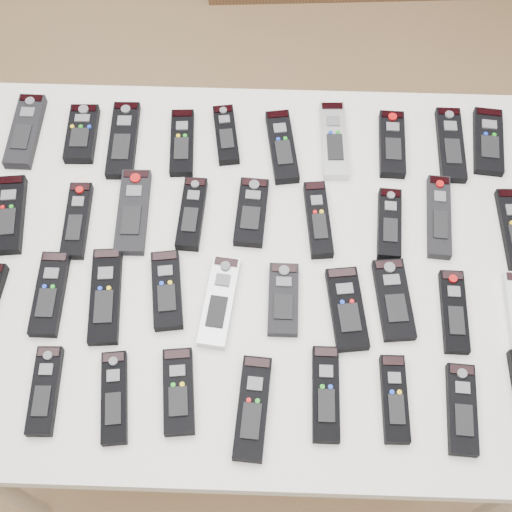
{
  "coord_description": "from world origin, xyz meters",
  "views": [
    {
      "loc": [
        0.11,
        -0.65,
        2.03
      ],
      "look_at": [
        0.09,
        -0.0,
        0.8
      ],
      "focal_mm": 50.0,
      "sensor_mm": 36.0,
      "label": 1
    }
  ],
  "objects_px": {
    "table": "(256,274)",
    "remote_16": "(389,224)",
    "remote_4": "(226,135)",
    "remote_13": "(192,214)",
    "remote_9": "(488,141)",
    "remote_33": "(253,408)",
    "remote_14": "(251,212)",
    "remote_36": "(462,409)",
    "remote_35": "(395,399)",
    "remote_24": "(283,299)",
    "remote_34": "(326,394)",
    "remote_23": "(219,301)",
    "remote_3": "(182,143)",
    "remote_0": "(25,131)",
    "remote_11": "(77,220)",
    "remote_10": "(9,215)",
    "remote_20": "(50,294)",
    "remote_22": "(167,290)",
    "remote_32": "(179,391)",
    "remote_5": "(282,147)",
    "remote_1": "(82,134)",
    "remote_21": "(105,296)",
    "remote_25": "(347,309)",
    "remote_2": "(123,140)",
    "remote_26": "(394,299)",
    "remote_7": "(392,144)",
    "remote_12": "(133,212)",
    "remote_31": "(114,397)",
    "remote_15": "(318,219)",
    "remote_27": "(454,312)",
    "remote_30": "(45,391)"
  },
  "relations": [
    {
      "from": "remote_3",
      "to": "remote_4",
      "type": "relative_size",
      "value": 1.14
    },
    {
      "from": "remote_16",
      "to": "remote_5",
      "type": "bearing_deg",
      "value": 143.56
    },
    {
      "from": "remote_14",
      "to": "remote_10",
      "type": "bearing_deg",
      "value": -173.77
    },
    {
      "from": "remote_20",
      "to": "remote_13",
      "type": "bearing_deg",
      "value": 35.8
    },
    {
      "from": "remote_4",
      "to": "remote_16",
      "type": "distance_m",
      "value": 0.4
    },
    {
      "from": "table",
      "to": "remote_32",
      "type": "relative_size",
      "value": 8.02
    },
    {
      "from": "remote_14",
      "to": "remote_0",
      "type": "bearing_deg",
      "value": 162.79
    },
    {
      "from": "remote_1",
      "to": "remote_25",
      "type": "xyz_separation_m",
      "value": [
        0.56,
        -0.4,
        -0.0
      ]
    },
    {
      "from": "remote_4",
      "to": "remote_32",
      "type": "xyz_separation_m",
      "value": [
        -0.06,
        -0.57,
        0.0
      ]
    },
    {
      "from": "remote_3",
      "to": "remote_11",
      "type": "relative_size",
      "value": 0.98
    },
    {
      "from": "remote_15",
      "to": "remote_26",
      "type": "distance_m",
      "value": 0.22
    },
    {
      "from": "remote_11",
      "to": "remote_2",
      "type": "bearing_deg",
      "value": 69.99
    },
    {
      "from": "remote_25",
      "to": "remote_26",
      "type": "xyz_separation_m",
      "value": [
        0.09,
        0.02,
        -0.0
      ]
    },
    {
      "from": "remote_7",
      "to": "remote_10",
      "type": "bearing_deg",
      "value": -163.51
    },
    {
      "from": "remote_16",
      "to": "remote_35",
      "type": "xyz_separation_m",
      "value": [
        -0.01,
        -0.36,
        -0.0
      ]
    },
    {
      "from": "remote_23",
      "to": "remote_25",
      "type": "relative_size",
      "value": 1.12
    },
    {
      "from": "remote_23",
      "to": "remote_3",
      "type": "bearing_deg",
      "value": 112.04
    },
    {
      "from": "remote_14",
      "to": "remote_33",
      "type": "relative_size",
      "value": 0.82
    },
    {
      "from": "remote_20",
      "to": "remote_22",
      "type": "xyz_separation_m",
      "value": [
        0.22,
        0.01,
        0.0
      ]
    },
    {
      "from": "remote_11",
      "to": "remote_10",
      "type": "bearing_deg",
      "value": 175.19
    },
    {
      "from": "remote_4",
      "to": "remote_13",
      "type": "height_order",
      "value": "remote_13"
    },
    {
      "from": "remote_14",
      "to": "remote_36",
      "type": "distance_m",
      "value": 0.55
    },
    {
      "from": "remote_30",
      "to": "remote_27",
      "type": "bearing_deg",
      "value": 11.79
    },
    {
      "from": "remote_21",
      "to": "remote_31",
      "type": "distance_m",
      "value": 0.2
    },
    {
      "from": "remote_9",
      "to": "remote_25",
      "type": "distance_m",
      "value": 0.51
    },
    {
      "from": "remote_9",
      "to": "remote_1",
      "type": "bearing_deg",
      "value": -173.66
    },
    {
      "from": "remote_1",
      "to": "remote_21",
      "type": "xyz_separation_m",
      "value": [
        0.1,
        -0.38,
        -0.0
      ]
    },
    {
      "from": "table",
      "to": "remote_20",
      "type": "relative_size",
      "value": 7.24
    },
    {
      "from": "remote_2",
      "to": "remote_9",
      "type": "bearing_deg",
      "value": 0.39
    },
    {
      "from": "remote_9",
      "to": "remote_33",
      "type": "bearing_deg",
      "value": -123.3
    },
    {
      "from": "remote_2",
      "to": "remote_27",
      "type": "relative_size",
      "value": 1.17
    },
    {
      "from": "remote_11",
      "to": "remote_5",
      "type": "bearing_deg",
      "value": 24.21
    },
    {
      "from": "remote_15",
      "to": "remote_27",
      "type": "bearing_deg",
      "value": -42.75
    },
    {
      "from": "remote_21",
      "to": "remote_27",
      "type": "bearing_deg",
      "value": -5.3
    },
    {
      "from": "remote_14",
      "to": "remote_9",
      "type": "bearing_deg",
      "value": 24.88
    },
    {
      "from": "remote_7",
      "to": "remote_27",
      "type": "relative_size",
      "value": 0.99
    },
    {
      "from": "remote_10",
      "to": "remote_34",
      "type": "height_order",
      "value": "remote_10"
    },
    {
      "from": "remote_24",
      "to": "remote_34",
      "type": "xyz_separation_m",
      "value": [
        0.08,
        -0.18,
        0.0
      ]
    },
    {
      "from": "remote_9",
      "to": "remote_33",
      "type": "xyz_separation_m",
      "value": [
        -0.49,
        -0.6,
        0.0
      ]
    },
    {
      "from": "remote_16",
      "to": "remote_36",
      "type": "relative_size",
      "value": 0.96
    },
    {
      "from": "remote_32",
      "to": "remote_34",
      "type": "height_order",
      "value": "remote_32"
    },
    {
      "from": "remote_10",
      "to": "remote_21",
      "type": "distance_m",
      "value": 0.28
    },
    {
      "from": "remote_10",
      "to": "remote_14",
      "type": "relative_size",
      "value": 1.15
    },
    {
      "from": "remote_0",
      "to": "remote_13",
      "type": "relative_size",
      "value": 1.15
    },
    {
      "from": "remote_12",
      "to": "remote_31",
      "type": "distance_m",
      "value": 0.39
    },
    {
      "from": "remote_0",
      "to": "remote_36",
      "type": "xyz_separation_m",
      "value": [
        0.88,
        -0.59,
        -0.0
      ]
    },
    {
      "from": "remote_11",
      "to": "remote_7",
      "type": "bearing_deg",
      "value": 16.71
    },
    {
      "from": "remote_5",
      "to": "remote_36",
      "type": "height_order",
      "value": "remote_5"
    },
    {
      "from": "remote_11",
      "to": "remote_36",
      "type": "xyz_separation_m",
      "value": [
        0.74,
        -0.37,
        0.0
      ]
    },
    {
      "from": "table",
      "to": "remote_16",
      "type": "bearing_deg",
      "value": 17.86
    }
  ]
}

